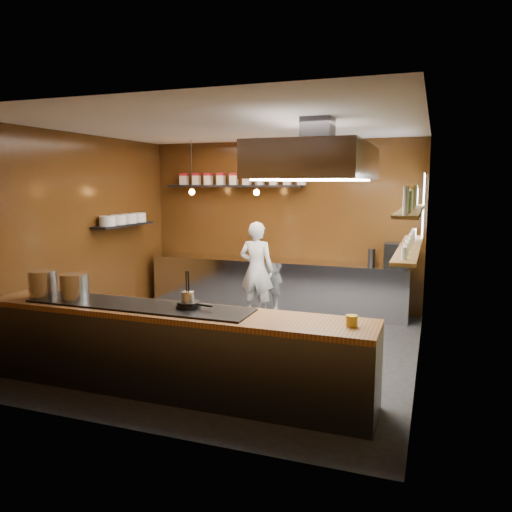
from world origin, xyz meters
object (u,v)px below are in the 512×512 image
at_px(extractor_hood, 317,161).
at_px(espresso_machine, 396,255).
at_px(stockpot_large, 43,284).
at_px(chef, 257,270).
at_px(stockpot_small, 75,287).

distance_m(extractor_hood, espresso_machine, 3.04).
height_order(stockpot_large, chef, chef).
distance_m(espresso_machine, chef, 2.31).
height_order(extractor_hood, espresso_machine, extractor_hood).
bearing_deg(stockpot_large, espresso_machine, 45.98).
distance_m(stockpot_large, espresso_machine, 5.33).
relative_size(stockpot_large, espresso_machine, 0.83).
bearing_deg(espresso_machine, chef, -171.45).
bearing_deg(chef, extractor_hood, 126.61).
bearing_deg(stockpot_small, stockpot_large, -178.48).
height_order(espresso_machine, chef, chef).
relative_size(stockpot_small, chef, 0.19).
bearing_deg(stockpot_small, espresso_machine, 49.52).
bearing_deg(chef, stockpot_large, 65.45).
bearing_deg(extractor_hood, chef, 126.30).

